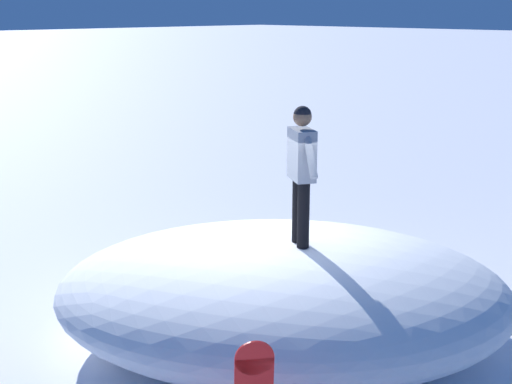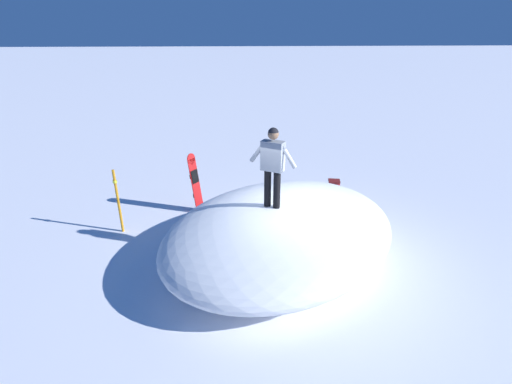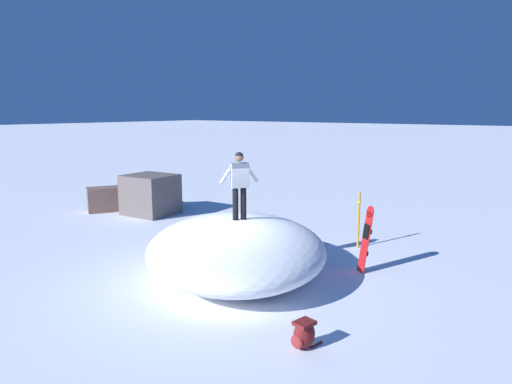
{
  "view_description": "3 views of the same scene",
  "coord_description": "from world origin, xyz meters",
  "px_view_note": "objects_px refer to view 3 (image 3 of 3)",
  "views": [
    {
      "loc": [
        5.6,
        5.58,
        3.9
      ],
      "look_at": [
        0.09,
        0.01,
        1.8
      ],
      "focal_mm": 47.88,
      "sensor_mm": 36.0,
      "label": 1
    },
    {
      "loc": [
        -6.58,
        1.48,
        4.49
      ],
      "look_at": [
        0.63,
        0.89,
        1.29
      ],
      "focal_mm": 25.57,
      "sensor_mm": 36.0,
      "label": 2
    },
    {
      "loc": [
        6.78,
        -7.69,
        3.84
      ],
      "look_at": [
        0.17,
        1.0,
        1.9
      ],
      "focal_mm": 32.45,
      "sensor_mm": 36.0,
      "label": 3
    }
  ],
  "objects_px": {
    "snowboarder_standing": "(239,180)",
    "backpack_near": "(304,334)",
    "trail_marker_pole": "(359,218)",
    "snowboard_primary_upright": "(366,238)"
  },
  "relations": [
    {
      "from": "snowboard_primary_upright",
      "to": "backpack_near",
      "type": "distance_m",
      "value": 4.12
    },
    {
      "from": "snowboard_primary_upright",
      "to": "trail_marker_pole",
      "type": "height_order",
      "value": "snowboard_primary_upright"
    },
    {
      "from": "snowboard_primary_upright",
      "to": "trail_marker_pole",
      "type": "relative_size",
      "value": 1.01
    },
    {
      "from": "snowboarder_standing",
      "to": "backpack_near",
      "type": "xyz_separation_m",
      "value": [
        3.2,
        -2.28,
        -1.97
      ]
    },
    {
      "from": "snowboarder_standing",
      "to": "trail_marker_pole",
      "type": "xyz_separation_m",
      "value": [
        1.47,
        3.47,
        -1.36
      ]
    },
    {
      "from": "snowboarder_standing",
      "to": "backpack_near",
      "type": "height_order",
      "value": "snowboarder_standing"
    },
    {
      "from": "snowboarder_standing",
      "to": "backpack_near",
      "type": "distance_m",
      "value": 4.4
    },
    {
      "from": "backpack_near",
      "to": "trail_marker_pole",
      "type": "distance_m",
      "value": 6.03
    },
    {
      "from": "snowboard_primary_upright",
      "to": "backpack_near",
      "type": "xyz_separation_m",
      "value": [
        0.73,
        -4.01,
        -0.59
      ]
    },
    {
      "from": "snowboarder_standing",
      "to": "trail_marker_pole",
      "type": "distance_m",
      "value": 4.01
    }
  ]
}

